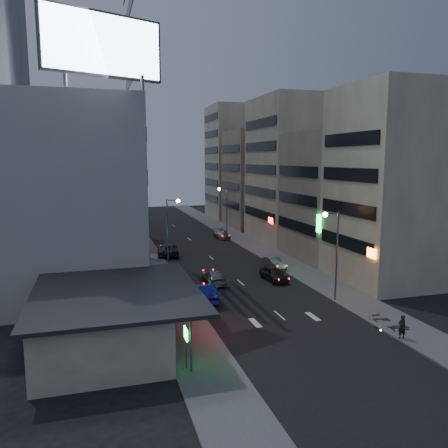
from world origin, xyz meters
name	(u,v)px	position (x,y,z in m)	size (l,w,h in m)	color
ground	(301,334)	(0.00, 0.00, 0.00)	(180.00, 180.00, 0.00)	black
sidewalk_left	(146,255)	(-8.00, 30.00, 0.06)	(4.00, 120.00, 0.12)	#4C4C4F
sidewalk_right	(258,248)	(8.00, 30.00, 0.06)	(4.00, 120.00, 0.12)	#4C4C4F
food_court	(104,318)	(-13.90, 2.00, 1.98)	(11.00, 13.00, 3.88)	beige
white_building	(66,195)	(-17.00, 20.00, 9.00)	(14.00, 24.00, 18.00)	#A7A7A3
shophouse_near	(391,186)	(15.00, 10.50, 10.00)	(10.00, 11.00, 20.00)	beige
shophouse_mid	(336,196)	(15.50, 22.00, 8.00)	(11.00, 12.00, 16.00)	tan
shophouse_far	(290,170)	(15.00, 35.00, 11.00)	(10.00, 14.00, 22.00)	beige
far_left_a	(86,176)	(-15.50, 45.00, 10.00)	(11.00, 10.00, 20.00)	#A7A7A3
far_left_b	(85,187)	(-16.00, 58.00, 7.50)	(12.00, 10.00, 15.00)	gray
far_right_a	(258,179)	(15.50, 50.00, 9.00)	(11.00, 12.00, 18.00)	tan
far_right_b	(238,162)	(16.00, 64.00, 12.00)	(12.00, 12.00, 24.00)	beige
billboard	(103,45)	(-12.99, 9.97, 21.66)	(9.52, 3.75, 6.20)	#595B60
street_lamp_right_near	(333,243)	(5.90, 6.00, 5.36)	(1.60, 0.44, 8.02)	#595B60
street_lamp_left	(171,223)	(-5.90, 22.00, 5.36)	(1.60, 0.44, 8.02)	#595B60
street_lamp_right_far	(225,205)	(5.90, 40.00, 5.36)	(1.60, 0.44, 8.02)	#595B60
parked_car_right_near	(274,274)	(3.59, 13.77, 0.74)	(1.74, 4.32, 1.47)	#2A292F
parked_car_right_mid	(274,263)	(5.60, 18.49, 0.65)	(1.37, 3.92, 1.29)	gray
parked_car_left	(168,249)	(-5.20, 29.07, 0.79)	(2.64, 5.72, 1.59)	#25252A
parked_car_right_far	(222,234)	(5.18, 39.20, 0.68)	(1.90, 4.68, 1.36)	gray
road_car_blue	(205,293)	(-5.00, 9.08, 0.81)	(1.72, 4.94, 1.63)	navy
road_car_silver	(214,277)	(-2.76, 14.49, 0.68)	(1.90, 4.67, 1.36)	gray
person	(402,327)	(6.30, -2.96, 0.98)	(0.63, 0.41, 1.72)	black
scooter_black_a	(407,320)	(8.07, -1.31, 0.70)	(1.91, 0.64, 1.17)	black
scooter_silver_a	(393,318)	(7.33, -0.69, 0.68)	(1.82, 0.61, 1.11)	#B5B6BD
scooter_blue	(408,319)	(8.32, -1.09, 0.63)	(1.67, 0.56, 1.02)	navy
scooter_black_b	(388,311)	(7.89, 0.64, 0.70)	(1.90, 0.63, 1.16)	black
scooter_silver_b	(376,306)	(7.68, 1.94, 0.73)	(2.01, 0.67, 1.23)	#9E9FA5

